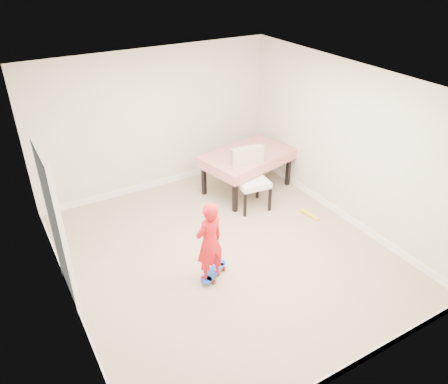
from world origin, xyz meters
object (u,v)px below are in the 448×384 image
dining_chair (252,180)px  child (209,244)px  dining_table (247,172)px  skateboard (213,273)px

dining_chair → child: child is taller
child → dining_table: bearing=-145.2°
dining_chair → child: bearing=-132.2°
dining_table → skateboard: size_ratio=2.81×
dining_table → child: 2.64m
dining_chair → child: (-1.56, -1.32, 0.07)m
dining_chair → child: size_ratio=0.89×
dining_chair → skateboard: 2.02m
child → skateboard: bearing=-163.4°
dining_table → dining_chair: bearing=-127.9°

